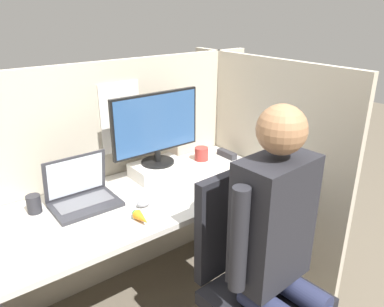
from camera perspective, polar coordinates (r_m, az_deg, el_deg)
The scene contains 13 objects.
cubicle_panel_back at distance 2.35m, azimuth -12.15°, elevation -3.67°, with size 2.15×0.05×1.42m.
cubicle_panel_right at distance 2.50m, azimuth 10.24°, elevation -2.03°, with size 0.04×1.32×1.42m.
desk at distance 2.13m, azimuth -7.43°, elevation -10.52°, with size 1.65×0.68×0.74m.
paper_box at distance 2.25m, azimuth -5.19°, elevation -2.40°, with size 0.31×0.21×0.08m.
monitor at distance 2.16m, azimuth -5.47°, elevation 4.11°, with size 0.56×0.20×0.42m.
laptop at distance 2.01m, azimuth -16.36°, elevation -6.17°, with size 0.33×0.24×0.25m.
mouse at distance 1.94m, azimuth -7.37°, elevation -7.51°, with size 0.07×0.05×0.04m.
stapler at distance 2.54m, azimuth 5.33°, elevation -0.08°, with size 0.05×0.15×0.04m.
carrot_toy at distance 1.80m, azimuth -7.67°, elevation -9.75°, with size 0.05×0.12×0.05m.
office_chair at distance 1.87m, azimuth 9.06°, elevation -17.86°, with size 0.53×0.56×1.00m.
person at distance 1.63m, azimuth 13.24°, elevation -12.92°, with size 0.48×0.41×1.36m.
coffee_mug at distance 2.47m, azimuth 1.45°, elevation -0.04°, with size 0.09×0.09×0.09m.
pen_cup at distance 2.02m, azimuth -22.95°, elevation -7.10°, with size 0.07×0.07×0.09m.
Camera 1 is at (-0.87, -1.24, 1.70)m, focal length 35.00 mm.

